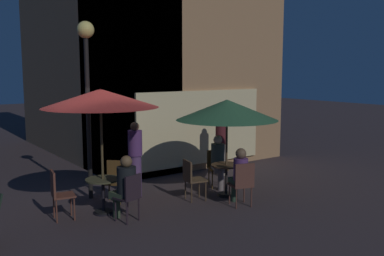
{
  "coord_description": "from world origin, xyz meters",
  "views": [
    {
      "loc": [
        -3.54,
        -8.45,
        2.89
      ],
      "look_at": [
        2.43,
        -0.17,
        1.5
      ],
      "focal_mm": 40.37,
      "sensor_mm": 36.0,
      "label": 1
    }
  ],
  "objects_px": {
    "patio_umbrella_1": "(100,99)",
    "patron_standing_3": "(135,159)",
    "patron_seated_2": "(125,184)",
    "cafe_chair_1": "(192,176)",
    "patron_seated_0": "(218,159)",
    "patio_umbrella_0": "(227,110)",
    "cafe_chair_0": "(217,165)",
    "cafe_chair_2": "(243,181)",
    "cafe_chair_4": "(115,177)",
    "cafe_table_1": "(103,189)",
    "patron_seated_1": "(239,173)",
    "patron_standing_4": "(221,144)",
    "street_lamp_near_corner": "(87,67)",
    "cafe_chair_5": "(58,191)",
    "cafe_table_0": "(226,173)",
    "cafe_chair_3": "(130,194)"
  },
  "relations": [
    {
      "from": "patio_umbrella_0",
      "to": "cafe_chair_0",
      "type": "relative_size",
      "value": 2.57
    },
    {
      "from": "patron_seated_0",
      "to": "cafe_table_1",
      "type": "bearing_deg",
      "value": -63.21
    },
    {
      "from": "street_lamp_near_corner",
      "to": "cafe_chair_4",
      "type": "height_order",
      "value": "street_lamp_near_corner"
    },
    {
      "from": "cafe_table_0",
      "to": "cafe_chair_4",
      "type": "bearing_deg",
      "value": 153.32
    },
    {
      "from": "cafe_chair_1",
      "to": "cafe_chair_5",
      "type": "xyz_separation_m",
      "value": [
        -2.82,
        0.47,
        0.04
      ]
    },
    {
      "from": "cafe_chair_1",
      "to": "cafe_chair_2",
      "type": "height_order",
      "value": "cafe_chair_2"
    },
    {
      "from": "patio_umbrella_1",
      "to": "cafe_table_1",
      "type": "bearing_deg",
      "value": 180.0
    },
    {
      "from": "cafe_chair_0",
      "to": "cafe_chair_1",
      "type": "distance_m",
      "value": 1.35
    },
    {
      "from": "cafe_chair_1",
      "to": "patron_seated_0",
      "type": "bearing_deg",
      "value": 34.29
    },
    {
      "from": "cafe_chair_0",
      "to": "cafe_chair_2",
      "type": "distance_m",
      "value": 1.71
    },
    {
      "from": "cafe_table_1",
      "to": "patio_umbrella_1",
      "type": "height_order",
      "value": "patio_umbrella_1"
    },
    {
      "from": "cafe_table_1",
      "to": "cafe_chair_0",
      "type": "relative_size",
      "value": 0.8
    },
    {
      "from": "patio_umbrella_1",
      "to": "cafe_chair_1",
      "type": "relative_size",
      "value": 2.76
    },
    {
      "from": "patio_umbrella_0",
      "to": "cafe_chair_1",
      "type": "relative_size",
      "value": 2.53
    },
    {
      "from": "patio_umbrella_0",
      "to": "cafe_chair_0",
      "type": "height_order",
      "value": "patio_umbrella_0"
    },
    {
      "from": "patron_seated_2",
      "to": "street_lamp_near_corner",
      "type": "bearing_deg",
      "value": -16.51
    },
    {
      "from": "cafe_table_1",
      "to": "patron_standing_4",
      "type": "xyz_separation_m",
      "value": [
        3.97,
        1.07,
        0.36
      ]
    },
    {
      "from": "patron_seated_1",
      "to": "cafe_table_1",
      "type": "bearing_deg",
      "value": 82.47
    },
    {
      "from": "patio_umbrella_1",
      "to": "patron_seated_2",
      "type": "height_order",
      "value": "patio_umbrella_1"
    },
    {
      "from": "cafe_table_1",
      "to": "cafe_chair_5",
      "type": "xyz_separation_m",
      "value": [
        -0.86,
        0.15,
        0.07
      ]
    },
    {
      "from": "cafe_chair_4",
      "to": "patron_standing_4",
      "type": "height_order",
      "value": "patron_standing_4"
    },
    {
      "from": "patron_seated_2",
      "to": "patron_standing_4",
      "type": "distance_m",
      "value": 4.16
    },
    {
      "from": "cafe_table_1",
      "to": "patron_standing_3",
      "type": "relative_size",
      "value": 0.42
    },
    {
      "from": "cafe_chair_2",
      "to": "cafe_chair_4",
      "type": "height_order",
      "value": "cafe_chair_2"
    },
    {
      "from": "patron_seated_1",
      "to": "cafe_chair_2",
      "type": "bearing_deg",
      "value": -180.0
    },
    {
      "from": "patio_umbrella_1",
      "to": "cafe_chair_1",
      "type": "height_order",
      "value": "patio_umbrella_1"
    },
    {
      "from": "patron_seated_0",
      "to": "patron_seated_2",
      "type": "height_order",
      "value": "patron_seated_0"
    },
    {
      "from": "cafe_table_0",
      "to": "patron_standing_4",
      "type": "relative_size",
      "value": 0.43
    },
    {
      "from": "street_lamp_near_corner",
      "to": "patron_seated_2",
      "type": "distance_m",
      "value": 2.84
    },
    {
      "from": "cafe_chair_1",
      "to": "patron_seated_1",
      "type": "relative_size",
      "value": 0.73
    },
    {
      "from": "street_lamp_near_corner",
      "to": "cafe_chair_3",
      "type": "distance_m",
      "value": 3.05
    },
    {
      "from": "cafe_chair_0",
      "to": "patron_standing_3",
      "type": "relative_size",
      "value": 0.52
    },
    {
      "from": "patron_seated_2",
      "to": "cafe_chair_1",
      "type": "bearing_deg",
      "value": -95.95
    },
    {
      "from": "patio_umbrella_1",
      "to": "cafe_chair_2",
      "type": "relative_size",
      "value": 2.64
    },
    {
      "from": "patio_umbrella_1",
      "to": "cafe_chair_0",
      "type": "relative_size",
      "value": 2.81
    },
    {
      "from": "patron_seated_0",
      "to": "patron_standing_3",
      "type": "distance_m",
      "value": 2.07
    },
    {
      "from": "cafe_chair_3",
      "to": "patron_standing_3",
      "type": "bearing_deg",
      "value": -47.44
    },
    {
      "from": "cafe_table_0",
      "to": "cafe_chair_0",
      "type": "bearing_deg",
      "value": 65.92
    },
    {
      "from": "cafe_chair_1",
      "to": "patron_seated_2",
      "type": "relative_size",
      "value": 0.71
    },
    {
      "from": "patron_standing_3",
      "to": "patio_umbrella_1",
      "type": "bearing_deg",
      "value": -32.11
    },
    {
      "from": "patio_umbrella_1",
      "to": "patron_standing_3",
      "type": "xyz_separation_m",
      "value": [
        1.1,
        0.67,
        -1.45
      ]
    },
    {
      "from": "cafe_chair_1",
      "to": "cafe_chair_4",
      "type": "xyz_separation_m",
      "value": [
        -1.39,
        0.95,
        -0.01
      ]
    },
    {
      "from": "patio_umbrella_0",
      "to": "cafe_table_1",
      "type": "bearing_deg",
      "value": 169.81
    },
    {
      "from": "cafe_chair_1",
      "to": "street_lamp_near_corner",
      "type": "bearing_deg",
      "value": 151.68
    },
    {
      "from": "patio_umbrella_1",
      "to": "cafe_chair_5",
      "type": "height_order",
      "value": "patio_umbrella_1"
    },
    {
      "from": "cafe_table_0",
      "to": "patron_seated_2",
      "type": "distance_m",
      "value": 2.65
    },
    {
      "from": "patio_umbrella_0",
      "to": "patron_seated_0",
      "type": "distance_m",
      "value": 1.45
    },
    {
      "from": "patio_umbrella_0",
      "to": "patron_standing_4",
      "type": "height_order",
      "value": "patio_umbrella_0"
    },
    {
      "from": "cafe_chair_1",
      "to": "patio_umbrella_1",
      "type": "bearing_deg",
      "value": -177.79
    },
    {
      "from": "cafe_chair_5",
      "to": "patio_umbrella_1",
      "type": "bearing_deg",
      "value": 0.0
    }
  ]
}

